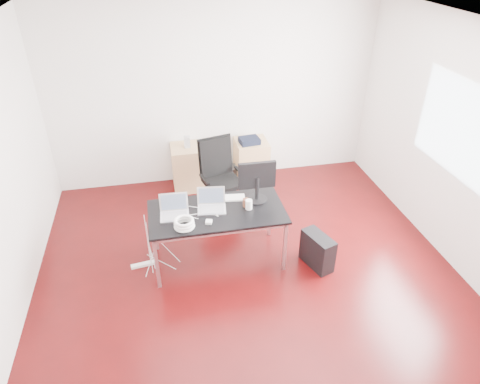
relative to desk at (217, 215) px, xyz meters
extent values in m
plane|color=#340506|center=(0.31, -0.38, -0.68)|extent=(5.00, 5.00, 0.00)
plane|color=silver|center=(0.31, -0.38, 2.12)|extent=(5.00, 5.00, 0.00)
plane|color=silver|center=(0.31, 2.12, 0.72)|extent=(5.00, 0.00, 5.00)
plane|color=silver|center=(2.81, -0.38, 0.72)|extent=(0.00, 5.00, 5.00)
plane|color=white|center=(2.80, -0.18, 0.92)|extent=(0.00, 1.50, 1.50)
cube|color=black|center=(0.00, 0.00, 0.04)|extent=(1.60, 0.80, 0.03)
cube|color=silver|center=(-0.75, -0.35, -0.33)|extent=(0.04, 0.04, 0.70)
cube|color=silver|center=(-0.75, 0.35, -0.33)|extent=(0.04, 0.04, 0.70)
cube|color=silver|center=(0.75, -0.35, -0.33)|extent=(0.04, 0.04, 0.70)
cube|color=silver|center=(0.75, 0.35, -0.33)|extent=(0.04, 0.04, 0.70)
cylinder|color=black|center=(0.24, 1.01, -0.44)|extent=(0.06, 0.06, 0.47)
cube|color=black|center=(0.24, 1.01, -0.18)|extent=(0.58, 0.56, 0.06)
cube|color=black|center=(0.18, 1.23, 0.13)|extent=(0.47, 0.21, 0.55)
cube|color=tan|center=(-0.17, 1.85, -0.33)|extent=(0.50, 0.50, 0.70)
cube|color=tan|center=(0.84, 1.85, -0.33)|extent=(0.50, 0.50, 0.70)
cube|color=black|center=(1.17, -0.35, -0.46)|extent=(0.34, 0.49, 0.44)
cylinder|color=black|center=(0.51, 1.87, -0.54)|extent=(0.27, 0.27, 0.28)
cube|color=white|center=(-0.93, 0.06, -0.66)|extent=(0.31, 0.10, 0.04)
cube|color=silver|center=(-0.49, -0.02, 0.06)|extent=(0.34, 0.25, 0.01)
cube|color=silver|center=(-0.49, 0.09, 0.18)|extent=(0.33, 0.06, 0.22)
cube|color=#475166|center=(-0.49, 0.09, 0.18)|extent=(0.29, 0.05, 0.18)
cube|color=silver|center=(-0.06, 0.03, 0.06)|extent=(0.36, 0.27, 0.01)
cube|color=silver|center=(-0.04, 0.14, 0.18)|extent=(0.33, 0.09, 0.22)
cube|color=#475166|center=(-0.04, 0.14, 0.18)|extent=(0.29, 0.07, 0.18)
cylinder|color=black|center=(0.52, 0.14, 0.06)|extent=(0.26, 0.26, 0.02)
cylinder|color=black|center=(0.52, 0.14, 0.22)|extent=(0.05, 0.05, 0.30)
cube|color=black|center=(0.52, 0.15, 0.39)|extent=(0.45, 0.06, 0.34)
cube|color=#475166|center=(0.52, 0.18, 0.39)|extent=(0.40, 0.01, 0.29)
cube|color=white|center=(0.16, 0.24, 0.06)|extent=(0.45, 0.19, 0.02)
cylinder|color=white|center=(0.38, -0.03, 0.11)|extent=(0.09, 0.09, 0.12)
cylinder|color=brown|center=(0.36, 0.03, 0.10)|extent=(0.08, 0.08, 0.10)
torus|color=white|center=(-0.40, -0.25, 0.07)|extent=(0.24, 0.24, 0.04)
torus|color=white|center=(-0.40, -0.25, 0.11)|extent=(0.23, 0.23, 0.04)
torus|color=white|center=(-0.40, -0.25, 0.14)|extent=(0.22, 0.22, 0.04)
cube|color=white|center=(-0.13, -0.22, 0.07)|extent=(0.09, 0.09, 0.03)
cube|color=#9E9E9E|center=(-0.17, 1.84, 0.11)|extent=(0.09, 0.08, 0.18)
cube|color=black|center=(0.79, 1.79, 0.07)|extent=(0.33, 0.27, 0.09)
camera|label=1|loc=(-0.57, -4.12, 2.90)|focal=32.00mm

